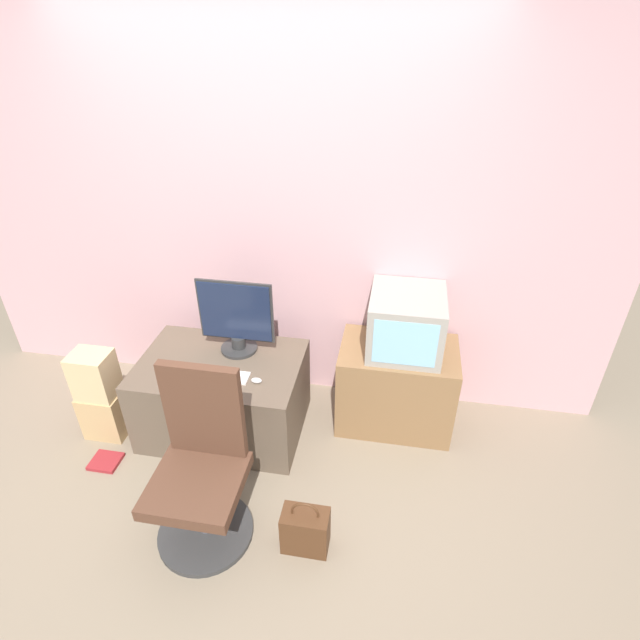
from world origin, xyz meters
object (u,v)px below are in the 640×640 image
at_px(cardboard_box_lower, 106,413).
at_px(crt_tv, 406,322).
at_px(keyboard, 222,376).
at_px(mouse, 256,380).
at_px(book, 106,461).
at_px(office_chair, 201,472).
at_px(handbag, 305,530).
at_px(main_monitor, 236,318).

bearing_deg(cardboard_box_lower, crt_tv, 13.87).
height_order(keyboard, mouse, mouse).
bearing_deg(book, keyboard, 23.89).
relative_size(office_chair, cardboard_box_lower, 3.05).
bearing_deg(keyboard, office_chair, -82.01).
bearing_deg(book, mouse, 17.79).
height_order(mouse, handbag, mouse).
distance_m(main_monitor, crt_tv, 1.05).
bearing_deg(crt_tv, keyboard, -158.65).
height_order(main_monitor, crt_tv, main_monitor).
bearing_deg(main_monitor, crt_tv, 6.73).
bearing_deg(crt_tv, book, -157.62).
xyz_separation_m(crt_tv, handbag, (-0.43, -1.07, -0.65)).
xyz_separation_m(keyboard, mouse, (0.22, -0.02, 0.01)).
height_order(keyboard, crt_tv, crt_tv).
relative_size(keyboard, office_chair, 0.32).
bearing_deg(crt_tv, handbag, -111.76).
bearing_deg(keyboard, book, -156.11).
distance_m(mouse, handbag, 0.87).
xyz_separation_m(mouse, cardboard_box_lower, (-1.04, -0.03, -0.39)).
xyz_separation_m(main_monitor, crt_tv, (1.04, 0.12, 0.01)).
distance_m(keyboard, crt_tv, 1.16).
xyz_separation_m(main_monitor, mouse, (0.20, -0.31, -0.22)).
height_order(mouse, cardboard_box_lower, mouse).
xyz_separation_m(keyboard, crt_tv, (1.06, 0.41, 0.24)).
bearing_deg(main_monitor, keyboard, -92.62).
xyz_separation_m(mouse, crt_tv, (0.84, 0.43, 0.23)).
bearing_deg(office_chair, handbag, -4.67).
distance_m(keyboard, mouse, 0.22).
xyz_separation_m(keyboard, cardboard_box_lower, (-0.82, -0.05, -0.38)).
distance_m(crt_tv, cardboard_box_lower, 2.03).
bearing_deg(book, cardboard_box_lower, 113.17).
xyz_separation_m(mouse, handbag, (0.41, -0.64, -0.42)).
bearing_deg(keyboard, handbag, -46.00).
height_order(mouse, office_chair, office_chair).
relative_size(keyboard, book, 1.81).
distance_m(keyboard, office_chair, 0.63).
bearing_deg(crt_tv, mouse, -152.87).
distance_m(main_monitor, cardboard_box_lower, 1.09).
relative_size(crt_tv, office_chair, 0.48).
height_order(main_monitor, cardboard_box_lower, main_monitor).
bearing_deg(cardboard_box_lower, book, -66.83).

